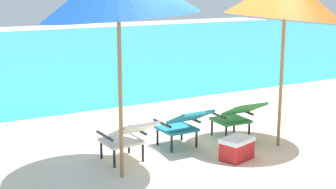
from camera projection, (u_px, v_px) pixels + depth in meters
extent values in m
plane|color=beige|center=(91.00, 100.00, 10.67)|extent=(40.00, 40.00, 0.00)
cube|color=#28B2B7|center=(7.00, 55.00, 17.49)|extent=(40.00, 18.00, 0.01)
cube|color=silver|center=(122.00, 141.00, 6.94)|extent=(0.54, 0.52, 0.04)
cube|color=silver|center=(134.00, 129.00, 6.58)|extent=(0.54, 0.53, 0.27)
cylinder|color=black|center=(101.00, 150.00, 7.03)|extent=(0.04, 0.04, 0.26)
cylinder|color=black|center=(129.00, 145.00, 7.26)|extent=(0.04, 0.04, 0.26)
cylinder|color=black|center=(114.00, 158.00, 6.68)|extent=(0.04, 0.04, 0.26)
cylinder|color=black|center=(143.00, 153.00, 6.91)|extent=(0.04, 0.04, 0.26)
cube|color=black|center=(104.00, 136.00, 6.78)|extent=(0.05, 0.50, 0.03)
cube|color=black|center=(138.00, 130.00, 7.05)|extent=(0.05, 0.50, 0.03)
cube|color=teal|center=(177.00, 129.00, 7.54)|extent=(0.53, 0.51, 0.04)
cube|color=teal|center=(190.00, 117.00, 7.18)|extent=(0.53, 0.52, 0.27)
cylinder|color=black|center=(157.00, 137.00, 7.64)|extent=(0.04, 0.04, 0.26)
cylinder|color=black|center=(182.00, 132.00, 7.86)|extent=(0.04, 0.04, 0.26)
cylinder|color=black|center=(172.00, 144.00, 7.29)|extent=(0.04, 0.04, 0.26)
cylinder|color=black|center=(196.00, 139.00, 7.51)|extent=(0.04, 0.04, 0.26)
cube|color=black|center=(162.00, 123.00, 7.39)|extent=(0.04, 0.50, 0.03)
cube|color=black|center=(191.00, 119.00, 7.65)|extent=(0.04, 0.50, 0.03)
cube|color=#338E3D|center=(231.00, 120.00, 8.01)|extent=(0.55, 0.53, 0.04)
cube|color=#338E3D|center=(244.00, 109.00, 7.63)|extent=(0.55, 0.54, 0.27)
cylinder|color=black|center=(212.00, 128.00, 8.13)|extent=(0.04, 0.04, 0.26)
cylinder|color=black|center=(234.00, 124.00, 8.32)|extent=(0.04, 0.04, 0.26)
cylinder|color=black|center=(226.00, 134.00, 7.76)|extent=(0.04, 0.04, 0.26)
cylinder|color=black|center=(249.00, 131.00, 7.96)|extent=(0.04, 0.04, 0.26)
cube|color=black|center=(217.00, 115.00, 7.87)|extent=(0.06, 0.50, 0.03)
cube|color=black|center=(244.00, 111.00, 8.10)|extent=(0.06, 0.50, 0.03)
cylinder|color=olive|center=(120.00, 98.00, 6.17)|extent=(0.05, 0.05, 2.07)
cylinder|color=olive|center=(281.00, 83.00, 7.41)|extent=(0.05, 0.05, 1.98)
cube|color=red|center=(237.00, 151.00, 7.00)|extent=(0.52, 0.42, 0.26)
cube|color=white|center=(237.00, 140.00, 6.96)|extent=(0.54, 0.44, 0.06)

